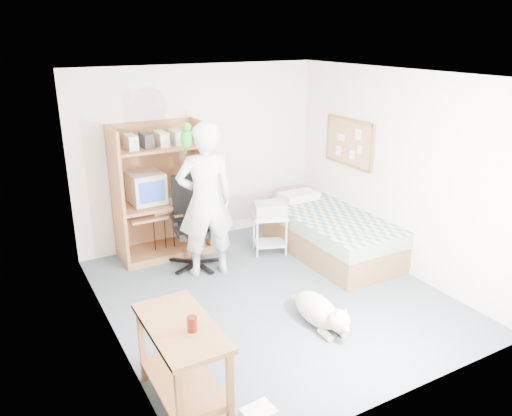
# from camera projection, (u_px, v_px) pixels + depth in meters

# --- Properties ---
(floor) EXTENTS (4.00, 4.00, 0.00)m
(floor) POSITION_uv_depth(u_px,v_px,m) (271.00, 295.00, 5.84)
(floor) COLOR #4D5B68
(floor) RESTS_ON ground
(wall_back) EXTENTS (3.60, 0.02, 2.50)m
(wall_back) POSITION_uv_depth(u_px,v_px,m) (200.00, 155.00, 7.06)
(wall_back) COLOR silver
(wall_back) RESTS_ON floor
(wall_right) EXTENTS (0.02, 4.00, 2.50)m
(wall_right) POSITION_uv_depth(u_px,v_px,m) (396.00, 172.00, 6.24)
(wall_right) COLOR silver
(wall_right) RESTS_ON floor
(wall_left) EXTENTS (0.02, 4.00, 2.50)m
(wall_left) POSITION_uv_depth(u_px,v_px,m) (105.00, 222.00, 4.59)
(wall_left) COLOR silver
(wall_left) RESTS_ON floor
(ceiling) EXTENTS (3.60, 4.00, 0.02)m
(ceiling) POSITION_uv_depth(u_px,v_px,m) (274.00, 74.00, 5.00)
(ceiling) COLOR white
(ceiling) RESTS_ON wall_back
(computer_hutch) EXTENTS (1.20, 0.63, 1.80)m
(computer_hutch) POSITION_uv_depth(u_px,v_px,m) (161.00, 197.00, 6.67)
(computer_hutch) COLOR brown
(computer_hutch) RESTS_ON floor
(bed) EXTENTS (1.02, 2.02, 0.66)m
(bed) POSITION_uv_depth(u_px,v_px,m) (330.00, 233.00, 6.84)
(bed) COLOR brown
(bed) RESTS_ON floor
(side_desk) EXTENTS (0.50, 1.00, 0.75)m
(side_desk) POSITION_uv_depth(u_px,v_px,m) (182.00, 353.00, 3.97)
(side_desk) COLOR brown
(side_desk) RESTS_ON floor
(corkboard) EXTENTS (0.04, 0.94, 0.66)m
(corkboard) POSITION_uv_depth(u_px,v_px,m) (349.00, 143.00, 6.90)
(corkboard) COLOR olive
(corkboard) RESTS_ON wall_right
(office_chair) EXTENTS (0.66, 0.66, 1.16)m
(office_chair) POSITION_uv_depth(u_px,v_px,m) (194.00, 235.00, 6.47)
(office_chair) COLOR black
(office_chair) RESTS_ON floor
(person) EXTENTS (0.77, 0.57, 1.93)m
(person) POSITION_uv_depth(u_px,v_px,m) (206.00, 201.00, 6.05)
(person) COLOR silver
(person) RESTS_ON floor
(parrot) EXTENTS (0.14, 0.25, 0.39)m
(parrot) POSITION_uv_depth(u_px,v_px,m) (186.00, 137.00, 5.70)
(parrot) COLOR #158513
(parrot) RESTS_ON person
(dog) EXTENTS (0.33, 0.99, 0.37)m
(dog) POSITION_uv_depth(u_px,v_px,m) (320.00, 311.00, 5.18)
(dog) COLOR beige
(dog) RESTS_ON floor
(printer_cart) EXTENTS (0.55, 0.50, 0.54)m
(printer_cart) POSITION_uv_depth(u_px,v_px,m) (270.00, 228.00, 6.84)
(printer_cart) COLOR silver
(printer_cart) RESTS_ON floor
(printer) EXTENTS (0.51, 0.45, 0.18)m
(printer) POSITION_uv_depth(u_px,v_px,m) (270.00, 209.00, 6.75)
(printer) COLOR #B0B1AC
(printer) RESTS_ON printer_cart
(crt_monitor) EXTENTS (0.45, 0.47, 0.40)m
(crt_monitor) POSITION_uv_depth(u_px,v_px,m) (146.00, 188.00, 6.54)
(crt_monitor) COLOR beige
(crt_monitor) RESTS_ON computer_hutch
(keyboard) EXTENTS (0.46, 0.20, 0.03)m
(keyboard) POSITION_uv_depth(u_px,v_px,m) (168.00, 210.00, 6.61)
(keyboard) COLOR beige
(keyboard) RESTS_ON computer_hutch
(pencil_cup) EXTENTS (0.08, 0.08, 0.12)m
(pencil_cup) POSITION_uv_depth(u_px,v_px,m) (185.00, 195.00, 6.74)
(pencil_cup) COLOR yellow
(pencil_cup) RESTS_ON computer_hutch
(drink_glass) EXTENTS (0.08, 0.08, 0.12)m
(drink_glass) POSITION_uv_depth(u_px,v_px,m) (192.00, 324.00, 3.79)
(drink_glass) COLOR #41130A
(drink_glass) RESTS_ON side_desk
(floor_box_a) EXTENTS (0.26, 0.22, 0.10)m
(floor_box_a) POSITION_uv_depth(u_px,v_px,m) (259.00, 415.00, 3.94)
(floor_box_a) COLOR white
(floor_box_a) RESTS_ON floor
(floor_box_b) EXTENTS (0.24, 0.26, 0.08)m
(floor_box_b) POSITION_uv_depth(u_px,v_px,m) (201.00, 386.00, 4.27)
(floor_box_b) COLOR #B3B3AE
(floor_box_b) RESTS_ON floor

